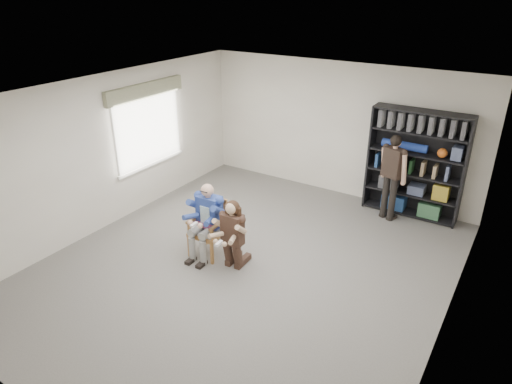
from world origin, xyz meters
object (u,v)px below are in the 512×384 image
Objects in this scene: seated_man at (207,220)px; kneeling_woman at (232,236)px; armchair at (207,228)px; bookshelf at (415,164)px; standing_man at (391,178)px.

seated_man reaches higher than kneeling_woman.
armchair is at bearing 0.00° from seated_man.
seated_man is at bearing 0.00° from armchair.
kneeling_woman is (0.58, -0.12, -0.05)m from seated_man.
seated_man is 4.14m from bookshelf.
bookshelf is 1.24× the size of standing_man.
bookshelf is at bearing 50.79° from seated_man.
standing_man is at bearing -125.63° from bookshelf.
armchair is 0.47× the size of bookshelf.
armchair is 3.62m from standing_man.
seated_man reaches higher than armchair.
bookshelf is at bearing 76.20° from standing_man.
armchair is 4.16m from bookshelf.
seated_man is 3.61m from standing_man.
seated_man is 0.76× the size of standing_man.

